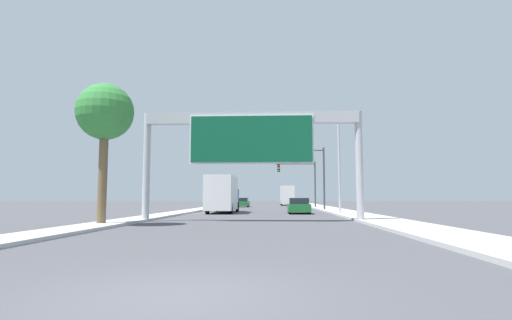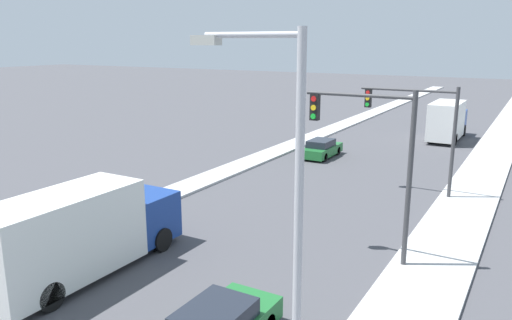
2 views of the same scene
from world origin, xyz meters
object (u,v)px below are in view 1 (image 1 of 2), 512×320
Objects in this scene: sign_gantry at (251,135)px; traffic_light_mid_block at (302,176)px; truck_box_primary at (287,196)px; street_lamp_right at (335,153)px; traffic_light_near_intersection at (312,168)px; truck_box_secondary at (223,194)px; palm_tree_foreground at (105,114)px; car_mid_right at (243,203)px; car_mid_center at (299,206)px.

traffic_light_mid_block is (5.01, 30.13, -0.89)m from sign_gantry.
truck_box_primary is at bearing 85.85° from sign_gantry.
street_lamp_right is at bearing -85.57° from traffic_light_mid_block.
truck_box_primary is 28.28m from traffic_light_near_intersection.
truck_box_secondary is 1.13× the size of palm_tree_foreground.
street_lamp_right is at bearing -83.77° from traffic_light_near_intersection.
sign_gantry is 20.86m from traffic_light_near_intersection.
truck_box_secondary is at bearing 162.25° from street_lamp_right.
traffic_light_mid_block is at bearing 92.62° from traffic_light_near_intersection.
sign_gantry reaches higher than traffic_light_mid_block.
car_mid_right is 40.57m from palm_tree_foreground.
sign_gantry is at bearing -75.36° from truck_box_secondary.
traffic_light_mid_block reaches higher than truck_box_secondary.
traffic_light_mid_block is at bearing 80.56° from sign_gantry.
street_lamp_right is (6.55, 10.18, 0.04)m from sign_gantry.
car_mid_center is at bearing 73.88° from sign_gantry.
traffic_light_mid_block is at bearing -85.23° from truck_box_primary.
sign_gantry is at bearing -122.76° from street_lamp_right.
truck_box_secondary is (-7.00, -34.80, -0.03)m from truck_box_primary.
truck_box_secondary is (-7.00, 1.28, 1.06)m from car_mid_center.
palm_tree_foreground is at bearing -135.06° from street_lamp_right.
truck_box_primary is 0.84× the size of street_lamp_right.
palm_tree_foreground is at bearing -124.54° from car_mid_center.
truck_box_primary reaches higher than car_mid_center.
palm_tree_foreground is (-12.91, -23.91, 1.16)m from traffic_light_near_intersection.
car_mid_center is 1.02× the size of car_mid_right.
traffic_light_near_intersection reaches higher than sign_gantry.
traffic_light_near_intersection reaches higher than truck_box_secondary.
palm_tree_foreground is (-7.44, -3.78, 0.59)m from sign_gantry.
sign_gantry is at bearing -84.49° from car_mid_right.
car_mid_center is at bearing -90.00° from truck_box_primary.
sign_gantry is 48.44m from truck_box_primary.
street_lamp_right is at bearing -85.41° from truck_box_primary.
car_mid_right is at bearing 84.38° from palm_tree_foreground.
traffic_light_near_intersection is at bearing 74.81° from sign_gantry.
truck_box_primary is 1.08× the size of traffic_light_near_intersection.
street_lamp_right is (13.99, 13.96, -0.55)m from palm_tree_foreground.
traffic_light_mid_block reaches higher than car_mid_center.
street_lamp_right reaches higher than car_mid_center.
palm_tree_foreground reaches higher than traffic_light_near_intersection.
traffic_light_mid_block is at bearing 85.22° from car_mid_center.
truck_box_primary is at bearing 59.58° from car_mid_right.
street_lamp_right is at bearing -68.93° from car_mid_right.
car_mid_center is 0.49× the size of street_lamp_right.
street_lamp_right reaches higher than palm_tree_foreground.
street_lamp_right reaches higher than truck_box_secondary.
palm_tree_foreground is 0.83× the size of street_lamp_right.
truck_box_secondary is 1.33× the size of traffic_light_mid_block.
car_mid_right is at bearing -120.42° from truck_box_primary.
palm_tree_foreground reaches higher than car_mid_right.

